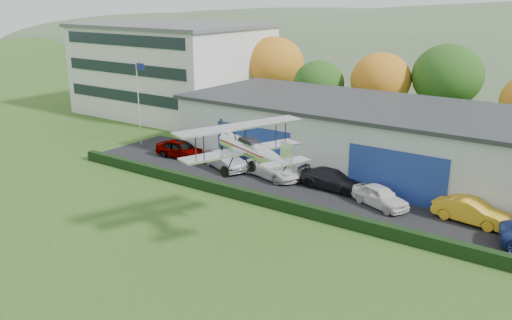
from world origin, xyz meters
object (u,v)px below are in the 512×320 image
Objects in this scene: car_1 at (225,160)px; car_4 at (380,196)px; flagpole at (139,95)px; car_5 at (471,211)px; office_block at (173,68)px; biplane at (250,147)px; car_0 at (181,149)px; car_3 at (333,179)px; car_2 at (274,168)px; hangar at (427,145)px.

car_1 reaches higher than car_4.
flagpole is 30.43m from car_5.
office_block is 24.22m from car_1.
biplane is (28.71, -23.91, 0.44)m from office_block.
car_5 is (24.28, 0.13, -0.02)m from car_0.
car_4 is at bearing 104.63° from car_5.
car_1 is 9.43m from car_3.
car_4 is (13.52, -0.34, -0.07)m from car_1.
office_block reaches higher than car_2.
hangar is at bearing -74.75° from car_0.
car_4 is at bearing -69.65° from car_1.
office_block reaches higher than flagpole.
car_5 is at bearing -89.99° from car_3.
car_0 is at bearing 95.16° from car_3.
car_5 is (19.18, 0.42, -0.03)m from car_1.
flagpole is 1.76× the size of car_0.
office_block is at bearing 75.09° from car_1.
car_4 is (24.49, -1.59, -4.02)m from flagpole.
office_block is at bearing 121.97° from flagpole.
car_2 is 1.25× the size of car_4.
car_0 is 0.96× the size of car_1.
car_0 is 18.41m from biplane.
car_1 is 0.90× the size of car_2.
car_2 is 14.80m from car_5.
car_5 is at bearing -52.23° from hangar.
hangar is at bearing 18.64° from car_4.
flagpole reaches higher than car_1.
car_3 is (14.48, 0.61, -0.05)m from car_0.
flagpole reaches higher than car_0.
office_block is at bearing 40.28° from car_0.
car_0 is at bearing 109.66° from car_4.
car_0 is (5.88, -0.96, -3.96)m from flagpole.
biplane is at bearing 143.51° from car_5.
car_0 is at bearing -44.93° from office_block.
car_5 is 0.59× the size of biplane.
hangar is at bearing 44.77° from car_5.
flagpole is 1.74× the size of car_5.
car_1 is at bearing -97.97° from car_0.
hangar is 1.97× the size of office_block.
flagpole reaches higher than car_3.
car_4 is 0.92× the size of car_5.
car_1 is (5.10, -0.28, 0.01)m from car_0.
car_1 is 4.43m from car_2.
car_4 is at bearing -92.96° from hangar.
flagpole is 20.75m from car_3.
hangar reaches higher than car_5.
car_5 is (9.80, -0.47, 0.03)m from car_3.
biplane is at bearing -27.92° from flagpole.
hangar is 8.91× the size of car_0.
car_2 is (23.48, -13.65, -4.43)m from office_block.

